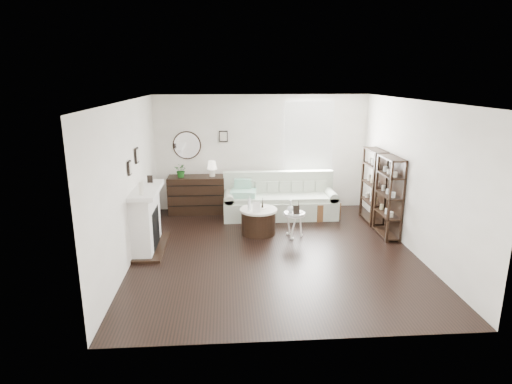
{
  "coord_description": "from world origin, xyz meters",
  "views": [
    {
      "loc": [
        -0.85,
        -7.22,
        3.07
      ],
      "look_at": [
        -0.28,
        0.8,
        0.91
      ],
      "focal_mm": 30.0,
      "sensor_mm": 36.0,
      "label": 1
    }
  ],
  "objects": [
    {
      "name": "shelf_unit_near",
      "position": [
        2.33,
        0.65,
        0.8
      ],
      "size": [
        0.3,
        0.8,
        1.6
      ],
      "color": "black",
      "rests_on": "ground"
    },
    {
      "name": "shelf_unit_far",
      "position": [
        2.33,
        1.55,
        0.8
      ],
      "size": [
        0.3,
        0.8,
        1.6
      ],
      "color": "black",
      "rests_on": "ground"
    },
    {
      "name": "potted_plant",
      "position": [
        -1.87,
        2.42,
        1.02
      ],
      "size": [
        0.36,
        0.34,
        0.32
      ],
      "primitive_type": "imported",
      "rotation": [
        0.0,
        0.0,
        -0.38
      ],
      "color": "#1A5518",
      "rests_on": "dresser"
    },
    {
      "name": "card_frame_ped",
      "position": [
        0.49,
        0.58,
        0.6
      ],
      "size": [
        0.13,
        0.05,
        0.17
      ],
      "primitive_type": "cube",
      "rotation": [
        -0.21,
        0.0,
        0.04
      ],
      "color": "black",
      "rests_on": "pedestal_table"
    },
    {
      "name": "quilt",
      "position": [
        -0.48,
        1.95,
        0.58
      ],
      "size": [
        0.61,
        0.52,
        0.14
      ],
      "primitive_type": "cube",
      "rotation": [
        0.0,
        0.0,
        -0.14
      ],
      "color": "#25895F",
      "rests_on": "sofa"
    },
    {
      "name": "bottle_drum",
      "position": [
        -0.4,
        0.86,
        0.67
      ],
      "size": [
        0.07,
        0.07,
        0.29
      ],
      "primitive_type": "cylinder",
      "color": "silver",
      "rests_on": "drum_table"
    },
    {
      "name": "dresser",
      "position": [
        -1.55,
        2.47,
        0.43
      ],
      "size": [
        1.29,
        0.55,
        0.86
      ],
      "color": "black",
      "rests_on": "ground"
    },
    {
      "name": "sofa",
      "position": [
        0.35,
        2.08,
        0.33
      ],
      "size": [
        2.54,
        0.88,
        0.99
      ],
      "color": "#B4BEAA",
      "rests_on": "ground"
    },
    {
      "name": "room",
      "position": [
        0.73,
        2.7,
        1.6
      ],
      "size": [
        5.5,
        5.5,
        5.5
      ],
      "color": "black",
      "rests_on": "ground"
    },
    {
      "name": "pedestal_table",
      "position": [
        0.47,
        0.69,
        0.47
      ],
      "size": [
        0.43,
        0.43,
        0.51
      ],
      "rotation": [
        0.0,
        0.0,
        -0.29
      ],
      "color": "white",
      "rests_on": "ground"
    },
    {
      "name": "fireplace",
      "position": [
        -2.32,
        0.3,
        0.54
      ],
      "size": [
        0.5,
        1.4,
        1.84
      ],
      "color": "white",
      "rests_on": "ground"
    },
    {
      "name": "drum_table",
      "position": [
        -0.22,
        0.94,
        0.27
      ],
      "size": [
        0.75,
        0.75,
        0.52
      ],
      "rotation": [
        0.0,
        0.0,
        -0.43
      ],
      "color": "black",
      "rests_on": "ground"
    },
    {
      "name": "eiffel_drum",
      "position": [
        -0.13,
        0.99,
        0.62
      ],
      "size": [
        0.13,
        0.13,
        0.19
      ],
      "primitive_type": null,
      "rotation": [
        0.0,
        0.0,
        -0.29
      ],
      "color": "black",
      "rests_on": "drum_table"
    },
    {
      "name": "eiffel_ped",
      "position": [
        0.55,
        0.72,
        0.61
      ],
      "size": [
        0.13,
        0.13,
        0.2
      ],
      "primitive_type": null,
      "rotation": [
        0.0,
        0.0,
        -0.16
      ],
      "color": "black",
      "rests_on": "pedestal_table"
    },
    {
      "name": "flask_ped",
      "position": [
        0.4,
        0.71,
        0.64
      ],
      "size": [
        0.13,
        0.13,
        0.25
      ],
      "primitive_type": null,
      "color": "silver",
      "rests_on": "pedestal_table"
    },
    {
      "name": "suitcase",
      "position": [
        1.38,
        1.7,
        0.19
      ],
      "size": [
        0.61,
        0.35,
        0.38
      ],
      "primitive_type": "cube",
      "rotation": [
        0.0,
        0.0,
        0.28
      ],
      "color": "brown",
      "rests_on": "ground"
    },
    {
      "name": "card_frame_drum",
      "position": [
        -0.27,
        0.75,
        0.63
      ],
      "size": [
        0.16,
        0.07,
        0.2
      ],
      "primitive_type": "cube",
      "rotation": [
        -0.21,
        0.0,
        0.06
      ],
      "color": "white",
      "rests_on": "drum_table"
    },
    {
      "name": "table_lamp",
      "position": [
        -1.17,
        2.47,
        1.04
      ],
      "size": [
        0.25,
        0.25,
        0.36
      ],
      "primitive_type": null,
      "rotation": [
        0.0,
        0.0,
        -0.12
      ],
      "color": "#F2E3CC",
      "rests_on": "dresser"
    }
  ]
}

